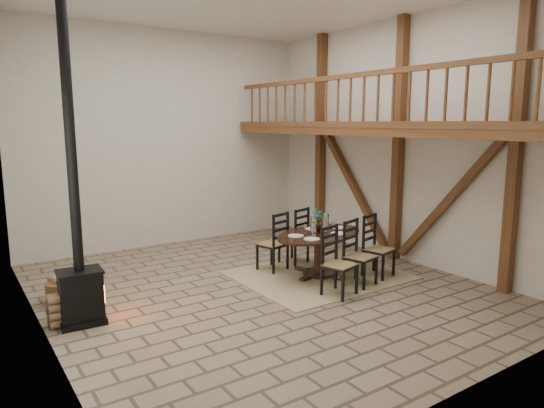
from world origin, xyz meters
TOP-DOWN VIEW (x-y plane):
  - ground at (0.00, 0.00)m, footprint 8.00×8.00m
  - room_shell at (1.19, 0.00)m, footprint 7.02×8.02m
  - rug at (1.30, -0.00)m, footprint 3.00×2.50m
  - dining_table at (1.33, -0.12)m, footprint 2.30×2.55m
  - wood_stove at (-2.98, 0.19)m, footprint 0.65×0.52m
  - log_basket at (-3.04, 1.24)m, footprint 0.54×0.54m
  - log_stack at (-3.25, 0.28)m, footprint 0.35×0.24m

SIDE VIEW (x-z plane):
  - ground at x=0.00m, z-range 0.00..0.00m
  - rug at x=1.30m, z-range 0.00..0.02m
  - log_basket at x=-3.04m, z-range -0.03..0.41m
  - log_stack at x=-3.25m, z-range 0.00..0.48m
  - dining_table at x=1.33m, z-range -0.20..1.10m
  - wood_stove at x=-2.98m, z-range -1.36..3.64m
  - room_shell at x=1.19m, z-range 0.51..5.52m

